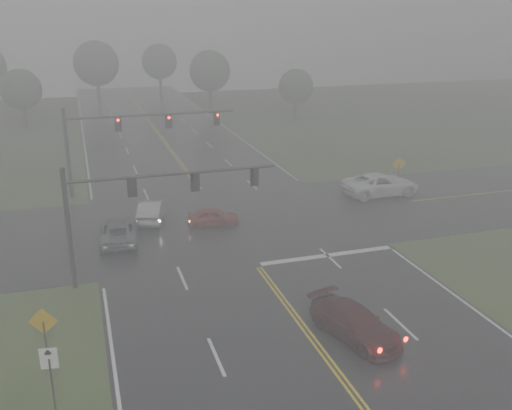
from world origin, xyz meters
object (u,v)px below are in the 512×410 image
object	(u,v)px
sedan_red	(214,225)
signal_gantry_near	(135,199)
signal_gantry_far	(122,132)
sedan_maroon	(354,337)
car_grey	(119,241)
sedan_silver	(152,220)
pickup_white	(380,195)

from	to	relation	value
sedan_red	signal_gantry_near	distance (m)	10.19
signal_gantry_far	sedan_maroon	bearing A→B (deg)	-72.80
car_grey	signal_gantry_near	distance (m)	7.54
sedan_silver	signal_gantry_near	distance (m)	10.48
sedan_silver	signal_gantry_near	world-z (taller)	signal_gantry_near
pickup_white	signal_gantry_far	bearing A→B (deg)	69.99
sedan_maroon	pickup_white	size ratio (longest dim) A/B	0.79
sedan_maroon	car_grey	bearing A→B (deg)	105.80
signal_gantry_near	pickup_white	bearing A→B (deg)	25.39
sedan_red	car_grey	world-z (taller)	car_grey
sedan_red	car_grey	distance (m)	6.58
signal_gantry_near	sedan_silver	bearing A→B (deg)	78.38
sedan_red	pickup_white	bearing A→B (deg)	-69.70
sedan_maroon	signal_gantry_far	distance (m)	27.08
sedan_maroon	pickup_white	world-z (taller)	pickup_white
sedan_silver	signal_gantry_far	distance (m)	8.89
signal_gantry_near	signal_gantry_far	bearing A→B (deg)	87.43
sedan_silver	sedan_red	bearing A→B (deg)	165.47
sedan_red	signal_gantry_near	size ratio (longest dim) A/B	0.31
sedan_red	signal_gantry_far	size ratio (longest dim) A/B	0.26
sedan_maroon	sedan_red	distance (m)	16.15
sedan_red	sedan_silver	xyz separation A→B (m)	(-3.94, 2.26, 0.00)
pickup_white	sedan_red	bearing A→B (deg)	99.73
car_grey	signal_gantry_far	distance (m)	11.76
signal_gantry_near	sedan_red	bearing A→B (deg)	49.91
sedan_red	signal_gantry_near	bearing A→B (deg)	149.59
sedan_silver	pickup_white	world-z (taller)	pickup_white
sedan_silver	signal_gantry_far	world-z (taller)	signal_gantry_far
car_grey	signal_gantry_far	bearing A→B (deg)	-92.67
car_grey	sedan_maroon	bearing A→B (deg)	126.86
sedan_maroon	sedan_silver	size ratio (longest dim) A/B	1.09
signal_gantry_far	sedan_silver	bearing A→B (deg)	-80.95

